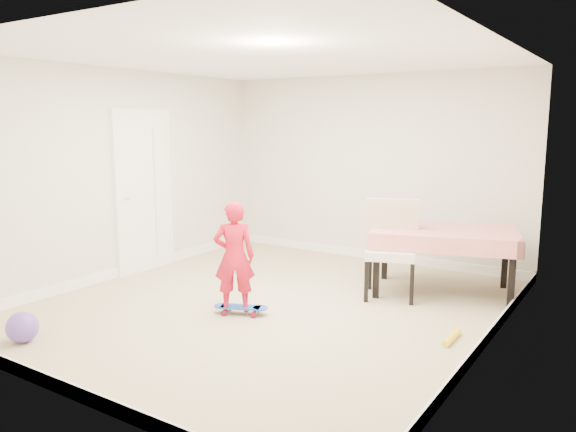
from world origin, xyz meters
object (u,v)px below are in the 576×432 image
Objects in this scene: skateboard at (241,310)px; dining_table at (443,261)px; child at (234,260)px; dining_chair at (391,250)px; balloon at (22,327)px.

dining_table is at bearing 28.86° from skateboard.
skateboard is 0.53m from child.
balloon is at bearing -146.44° from dining_chair.
balloon is at bearing 19.94° from child.
dining_chair reaches higher than dining_table.
balloon is (-1.11, -1.63, -0.43)m from child.
dining_chair is 0.96× the size of child.
child is (-0.06, -0.02, 0.53)m from skateboard.
dining_table is 5.70× the size of balloon.
dining_table is 2.44m from child.
child is 2.02m from balloon.
balloon is at bearing -147.95° from skateboard.
skateboard is 2.00× the size of balloon.
balloon is (-2.21, -3.03, -0.40)m from dining_chair.
skateboard is (-1.04, -1.38, -0.50)m from dining_chair.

